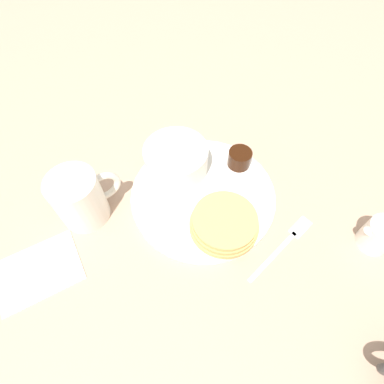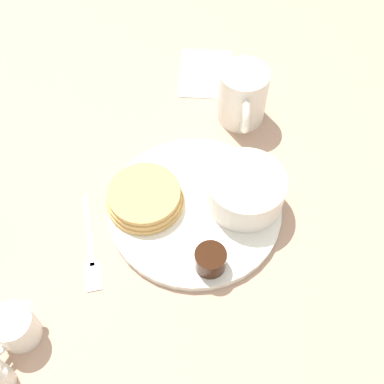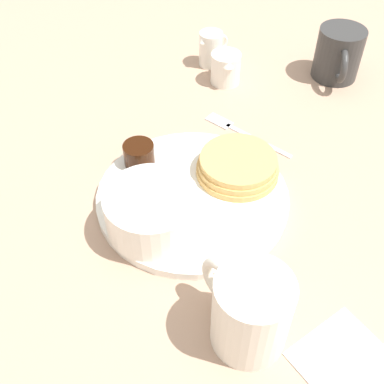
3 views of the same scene
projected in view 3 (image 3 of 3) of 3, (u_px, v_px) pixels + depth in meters
ground_plane at (193, 200)px, 0.63m from camera, size 4.00×4.00×0.00m
plate at (193, 197)px, 0.62m from camera, size 0.25×0.25×0.01m
pancake_stack at (238, 166)px, 0.64m from camera, size 0.11×0.11×0.03m
bowl at (154, 212)px, 0.56m from camera, size 0.11×0.11×0.05m
syrup_cup at (139, 154)px, 0.65m from camera, size 0.04×0.04×0.03m
butter_ramekin at (135, 223)px, 0.57m from camera, size 0.04×0.04×0.04m
coffee_mug at (249, 311)px, 0.46m from camera, size 0.11×0.08×0.09m
creamer_pitcher_near at (226, 68)px, 0.80m from camera, size 0.06×0.05×0.05m
creamer_pitcher_far at (211, 48)px, 0.83m from camera, size 0.04×0.06×0.06m
fork at (238, 130)px, 0.72m from camera, size 0.15×0.02×0.00m
napkin at (359, 376)px, 0.46m from camera, size 0.14×0.11×0.00m
second_mug at (338, 54)px, 0.80m from camera, size 0.08×0.10×0.08m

